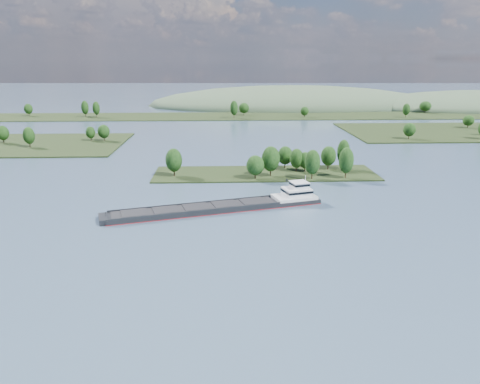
{
  "coord_description": "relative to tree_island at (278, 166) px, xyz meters",
  "views": [
    {
      "loc": [
        -19.84,
        -25.49,
        50.48
      ],
      "look_at": [
        -13.46,
        130.0,
        6.0
      ],
      "focal_mm": 35.0,
      "sensor_mm": 36.0,
      "label": 1
    }
  ],
  "objects": [
    {
      "name": "back_shoreline",
      "position": [
        3.4,
        221.29,
        -3.55
      ],
      "size": [
        900.0,
        60.0,
        16.33
      ],
      "color": "black",
      "rests_on": "ground"
    },
    {
      "name": "ground",
      "position": [
        -5.45,
        -58.55,
        -4.26
      ],
      "size": [
        1800.0,
        1800.0,
        0.0
      ],
      "primitive_type": "plane",
      "color": "#35485D",
      "rests_on": "ground"
    },
    {
      "name": "tree_island",
      "position": [
        0.0,
        0.0,
        0.0
      ],
      "size": [
        100.0,
        30.1,
        15.11
      ],
      "color": "black",
      "rests_on": "ground"
    },
    {
      "name": "cargo_barge",
      "position": [
        -22.33,
        -48.72,
        -2.94
      ],
      "size": [
        76.57,
        29.94,
        10.42
      ],
      "color": "black",
      "rests_on": "ground"
    },
    {
      "name": "hill_west",
      "position": [
        54.55,
        321.45,
        -4.26
      ],
      "size": [
        320.0,
        160.0,
        44.0
      ],
      "primitive_type": "ellipsoid",
      "color": "#3B5037",
      "rests_on": "ground"
    }
  ]
}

